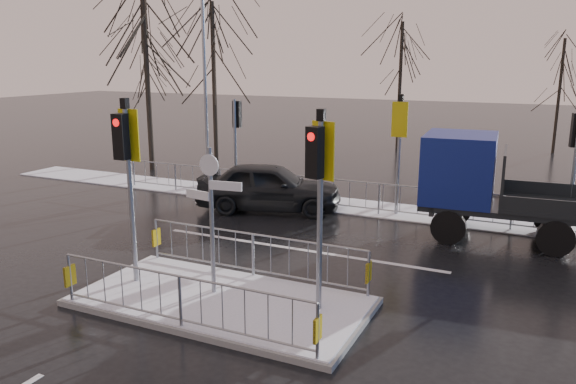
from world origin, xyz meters
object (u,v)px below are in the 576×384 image
at_px(street_lamp_left, 206,71).
at_px(car_far_lane, 269,187).
at_px(flatbed_truck, 491,184).
at_px(traffic_island, 221,286).

bearing_deg(street_lamp_left, car_far_lane, -32.07).
distance_m(flatbed_truck, street_lamp_left, 11.54).
bearing_deg(traffic_island, car_far_lane, 109.30).
xyz_separation_m(traffic_island, car_far_lane, (-2.45, 7.01, 0.42)).
bearing_deg(street_lamp_left, traffic_island, -55.93).
height_order(flatbed_truck, street_lamp_left, street_lamp_left).
xyz_separation_m(traffic_island, street_lamp_left, (-6.42, 9.49, 4.10)).
height_order(car_far_lane, flatbed_truck, flatbed_truck).
relative_size(car_far_lane, street_lamp_left, 0.58).
height_order(car_far_lane, street_lamp_left, street_lamp_left).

